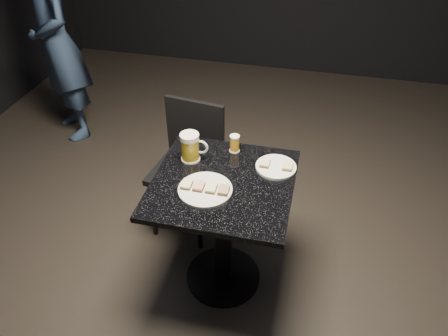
{
  "coord_description": "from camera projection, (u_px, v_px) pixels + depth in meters",
  "views": [
    {
      "loc": [
        0.39,
        -1.63,
        2.14
      ],
      "look_at": [
        0.0,
        0.02,
        0.82
      ],
      "focal_mm": 35.0,
      "sensor_mm": 36.0,
      "label": 1
    }
  ],
  "objects": [
    {
      "name": "patron",
      "position": [
        57.0,
        42.0,
        3.43
      ],
      "size": [
        0.7,
        0.69,
        1.63
      ],
      "primitive_type": "imported",
      "rotation": [
        0.0,
        0.0,
        -0.76
      ],
      "color": "navy",
      "rests_on": "floor"
    },
    {
      "name": "beer_tumbler",
      "position": [
        235.0,
        144.0,
        2.35
      ],
      "size": [
        0.06,
        0.06,
        0.1
      ],
      "color": "silver",
      "rests_on": "table"
    },
    {
      "name": "floor",
      "position": [
        223.0,
        277.0,
        2.63
      ],
      "size": [
        6.0,
        6.0,
        0.0
      ],
      "primitive_type": "plane",
      "color": "black",
      "rests_on": "ground"
    },
    {
      "name": "beer_mug",
      "position": [
        191.0,
        147.0,
        2.27
      ],
      "size": [
        0.14,
        0.1,
        0.16
      ],
      "color": "silver",
      "rests_on": "table"
    },
    {
      "name": "plate_small",
      "position": [
        276.0,
        167.0,
        2.26
      ],
      "size": [
        0.21,
        0.21,
        0.01
      ],
      "primitive_type": "cylinder",
      "color": "white",
      "rests_on": "table"
    },
    {
      "name": "chair",
      "position": [
        189.0,
        160.0,
        2.74
      ],
      "size": [
        0.43,
        0.43,
        0.86
      ],
      "color": "black",
      "rests_on": "floor"
    },
    {
      "name": "canapes_on_plate_large",
      "position": [
        205.0,
        187.0,
        2.1
      ],
      "size": [
        0.24,
        0.07,
        0.02
      ],
      "color": "#4C3521",
      "rests_on": "plate_large"
    },
    {
      "name": "table",
      "position": [
        223.0,
        216.0,
        2.32
      ],
      "size": [
        0.7,
        0.7,
        0.75
      ],
      "color": "black",
      "rests_on": "floor"
    },
    {
      "name": "canapes_on_plate_small",
      "position": [
        276.0,
        164.0,
        2.25
      ],
      "size": [
        0.17,
        0.07,
        0.02
      ],
      "color": "#4C3521",
      "rests_on": "plate_small"
    },
    {
      "name": "plate_large",
      "position": [
        205.0,
        190.0,
        2.11
      ],
      "size": [
        0.26,
        0.26,
        0.01
      ],
      "primitive_type": "cylinder",
      "color": "silver",
      "rests_on": "table"
    }
  ]
}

